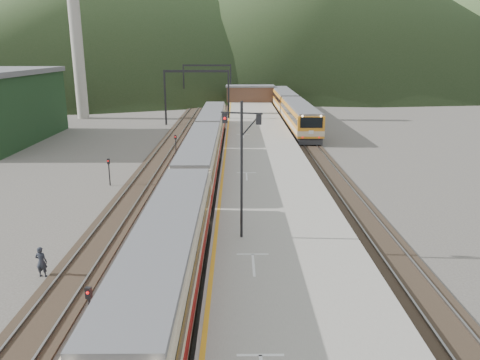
{
  "coord_description": "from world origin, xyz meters",
  "views": [
    {
      "loc": [
        3.03,
        -14.29,
        10.9
      ],
      "look_at": [
        3.24,
        17.4,
        2.0
      ],
      "focal_mm": 35.0,
      "sensor_mm": 36.0,
      "label": 1
    }
  ],
  "objects_px": {
    "main_train": "(201,161)",
    "second_train": "(291,107)",
    "signal_mast": "(242,157)",
    "worker": "(41,262)"
  },
  "relations": [
    {
      "from": "main_train",
      "to": "second_train",
      "type": "relative_size",
      "value": 1.34
    },
    {
      "from": "second_train",
      "to": "worker",
      "type": "height_order",
      "value": "second_train"
    },
    {
      "from": "second_train",
      "to": "worker",
      "type": "xyz_separation_m",
      "value": [
        -18.14,
        -52.86,
        -1.34
      ]
    },
    {
      "from": "second_train",
      "to": "signal_mast",
      "type": "relative_size",
      "value": 5.76
    },
    {
      "from": "second_train",
      "to": "signal_mast",
      "type": "distance_m",
      "value": 51.03
    },
    {
      "from": "main_train",
      "to": "worker",
      "type": "height_order",
      "value": "main_train"
    },
    {
      "from": "main_train",
      "to": "second_train",
      "type": "height_order",
      "value": "second_train"
    },
    {
      "from": "signal_mast",
      "to": "second_train",
      "type": "bearing_deg",
      "value": 80.69
    },
    {
      "from": "main_train",
      "to": "worker",
      "type": "distance_m",
      "value": 18.13
    },
    {
      "from": "signal_mast",
      "to": "main_train",
      "type": "bearing_deg",
      "value": 102.93
    }
  ]
}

